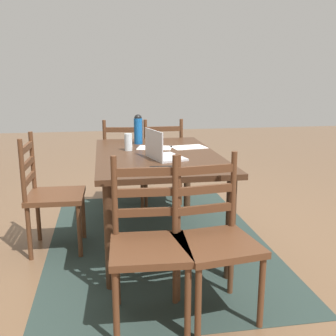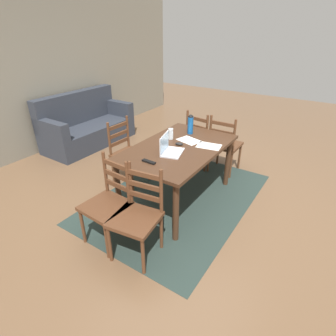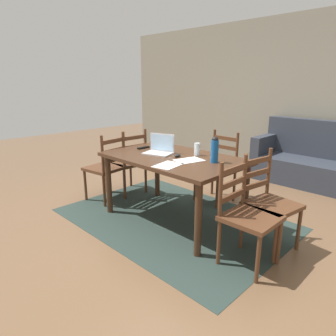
# 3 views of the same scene
# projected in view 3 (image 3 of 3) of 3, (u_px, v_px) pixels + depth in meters

# --- Properties ---
(ground_plane) EXTENTS (14.00, 14.00, 0.00)m
(ground_plane) POSITION_uv_depth(u_px,v_px,m) (173.00, 219.00, 3.62)
(ground_plane) COLOR brown
(area_rug) EXTENTS (2.60, 1.81, 0.01)m
(area_rug) POSITION_uv_depth(u_px,v_px,m) (173.00, 219.00, 3.62)
(area_rug) COLOR #283833
(area_rug) RESTS_ON ground
(wall_back) EXTENTS (8.00, 0.12, 2.70)m
(wall_back) POSITION_uv_depth(u_px,v_px,m) (292.00, 96.00, 5.33)
(wall_back) COLOR gray
(wall_back) RESTS_ON ground
(dining_table) EXTENTS (1.58, 0.98, 0.77)m
(dining_table) POSITION_uv_depth(u_px,v_px,m) (173.00, 164.00, 3.44)
(dining_table) COLOR #422819
(dining_table) RESTS_ON ground
(chair_left_far) EXTENTS (0.46, 0.46, 0.95)m
(chair_left_far) POSITION_uv_depth(u_px,v_px,m) (129.00, 163.00, 4.36)
(chair_left_far) COLOR #56331E
(chair_left_far) RESTS_ON ground
(chair_right_near) EXTENTS (0.44, 0.44, 0.95)m
(chair_right_near) POSITION_uv_depth(u_px,v_px,m) (247.00, 215.00, 2.63)
(chair_right_near) COLOR #56331E
(chair_right_near) RESTS_ON ground
(chair_right_far) EXTENTS (0.50, 0.50, 0.95)m
(chair_right_far) POSITION_uv_depth(u_px,v_px,m) (269.00, 203.00, 2.91)
(chair_right_far) COLOR #56331E
(chair_right_far) RESTS_ON ground
(chair_left_near) EXTENTS (0.50, 0.50, 0.95)m
(chair_left_near) POSITION_uv_depth(u_px,v_px,m) (106.00, 168.00, 4.10)
(chair_left_near) COLOR #56331E
(chair_left_near) RESTS_ON ground
(chair_far_head) EXTENTS (0.45, 0.45, 0.95)m
(chair_far_head) POSITION_uv_depth(u_px,v_px,m) (217.00, 168.00, 4.09)
(chair_far_head) COLOR #56331E
(chair_far_head) RESTS_ON ground
(couch) EXTENTS (1.80, 0.80, 1.00)m
(couch) POSITION_uv_depth(u_px,v_px,m) (315.00, 162.00, 4.81)
(couch) COLOR #2D333D
(couch) RESTS_ON ground
(laptop) EXTENTS (0.37, 0.30, 0.23)m
(laptop) POSITION_uv_depth(u_px,v_px,m) (160.00, 148.00, 3.54)
(laptop) COLOR silver
(laptop) RESTS_ON dining_table
(water_bottle) EXTENTS (0.08, 0.08, 0.27)m
(water_bottle) POSITION_uv_depth(u_px,v_px,m) (215.00, 149.00, 3.11)
(water_bottle) COLOR #145199
(water_bottle) RESTS_ON dining_table
(drinking_glass) EXTENTS (0.07, 0.07, 0.14)m
(drinking_glass) POSITION_uv_depth(u_px,v_px,m) (197.00, 149.00, 3.43)
(drinking_glass) COLOR silver
(drinking_glass) RESTS_ON dining_table
(computer_mouse) EXTENTS (0.09, 0.11, 0.03)m
(computer_mouse) POSITION_uv_depth(u_px,v_px,m) (177.00, 155.00, 3.39)
(computer_mouse) COLOR black
(computer_mouse) RESTS_ON dining_table
(tv_remote) EXTENTS (0.05, 0.17, 0.02)m
(tv_remote) POSITION_uv_depth(u_px,v_px,m) (143.00, 148.00, 3.82)
(tv_remote) COLOR black
(tv_remote) RESTS_ON dining_table
(paper_stack_left) EXTENTS (0.26, 0.33, 0.00)m
(paper_stack_left) POSITION_uv_depth(u_px,v_px,m) (168.00, 165.00, 3.04)
(paper_stack_left) COLOR white
(paper_stack_left) RESTS_ON dining_table
(paper_stack_right) EXTENTS (0.28, 0.34, 0.00)m
(paper_stack_right) POSITION_uv_depth(u_px,v_px,m) (189.00, 160.00, 3.23)
(paper_stack_right) COLOR white
(paper_stack_right) RESTS_ON dining_table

